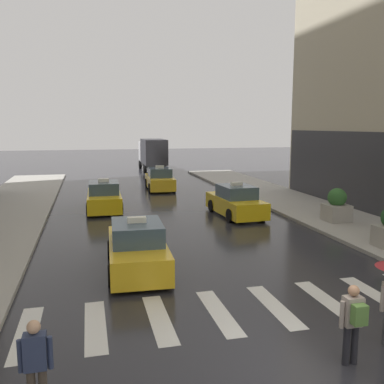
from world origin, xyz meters
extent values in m
plane|color=#26262B|center=(0.00, 0.00, 0.00)|extent=(160.00, 160.00, 0.00)
cube|color=silver|center=(-5.40, 3.00, 0.00)|extent=(0.50, 2.80, 0.01)
cube|color=silver|center=(-3.86, 3.00, 0.00)|extent=(0.50, 2.80, 0.01)
cube|color=silver|center=(-2.31, 3.00, 0.00)|extent=(0.50, 2.80, 0.01)
cube|color=silver|center=(-0.77, 3.00, 0.00)|extent=(0.50, 2.80, 0.01)
cube|color=silver|center=(0.77, 3.00, 0.00)|extent=(0.50, 2.80, 0.01)
cube|color=silver|center=(2.31, 3.00, 0.00)|extent=(0.50, 2.80, 0.01)
cube|color=silver|center=(3.86, 3.00, 0.00)|extent=(0.50, 2.80, 0.01)
cube|color=gold|center=(-2.41, 6.77, 0.56)|extent=(1.99, 4.57, 0.84)
cube|color=#384C5B|center=(-2.42, 6.67, 1.30)|extent=(1.69, 2.17, 0.64)
cube|color=silver|center=(-2.42, 6.67, 1.71)|extent=(0.61, 0.27, 0.18)
cylinder|color=black|center=(-3.21, 8.15, 0.33)|extent=(0.25, 0.67, 0.66)
cylinder|color=black|center=(-1.50, 8.08, 0.33)|extent=(0.25, 0.67, 0.66)
cylinder|color=black|center=(-3.33, 5.45, 0.33)|extent=(0.25, 0.67, 0.66)
cylinder|color=black|center=(-1.62, 5.38, 0.33)|extent=(0.25, 0.67, 0.66)
cube|color=#F2EAB2|center=(-2.94, 9.06, 0.60)|extent=(0.20, 0.05, 0.14)
cube|color=#F2EAB2|center=(-1.68, 9.01, 0.60)|extent=(0.20, 0.05, 0.14)
cube|color=yellow|center=(3.64, 14.10, 0.56)|extent=(2.05, 4.59, 0.84)
cube|color=#384C5B|center=(3.64, 14.00, 1.30)|extent=(1.71, 2.19, 0.64)
cube|color=silver|center=(3.64, 14.00, 1.71)|extent=(0.61, 0.27, 0.18)
cylinder|color=black|center=(2.71, 15.40, 0.33)|extent=(0.26, 0.67, 0.66)
cylinder|color=black|center=(4.42, 15.50, 0.33)|extent=(0.26, 0.67, 0.66)
cylinder|color=black|center=(2.86, 12.71, 0.33)|extent=(0.26, 0.67, 0.66)
cylinder|color=black|center=(4.57, 12.80, 0.33)|extent=(0.26, 0.67, 0.66)
cube|color=#F2EAB2|center=(2.88, 16.34, 0.60)|extent=(0.20, 0.05, 0.14)
cube|color=#F2EAB2|center=(4.14, 16.41, 0.60)|extent=(0.20, 0.05, 0.14)
cube|color=yellow|center=(-3.07, 17.27, 0.56)|extent=(1.90, 4.54, 0.84)
cube|color=#384C5B|center=(-3.07, 17.17, 1.30)|extent=(1.65, 2.14, 0.64)
cube|color=silver|center=(-3.07, 17.17, 1.71)|extent=(0.61, 0.25, 0.18)
cylinder|color=black|center=(-3.89, 18.64, 0.33)|extent=(0.24, 0.66, 0.66)
cylinder|color=black|center=(-2.18, 18.60, 0.33)|extent=(0.24, 0.66, 0.66)
cylinder|color=black|center=(-3.95, 15.94, 0.33)|extent=(0.24, 0.66, 0.66)
cylinder|color=black|center=(-2.24, 15.90, 0.33)|extent=(0.24, 0.66, 0.66)
cube|color=#F2EAB2|center=(-3.64, 19.56, 0.60)|extent=(0.20, 0.04, 0.14)
cube|color=#F2EAB2|center=(-2.38, 19.53, 0.60)|extent=(0.20, 0.04, 0.14)
cube|color=gold|center=(1.28, 24.26, 0.56)|extent=(2.01, 4.58, 0.84)
cube|color=#384C5B|center=(1.27, 24.16, 1.30)|extent=(1.70, 2.17, 0.64)
cube|color=silver|center=(1.27, 24.16, 1.71)|extent=(0.61, 0.27, 0.18)
cylinder|color=black|center=(0.49, 25.64, 0.33)|extent=(0.25, 0.67, 0.66)
cylinder|color=black|center=(2.19, 25.56, 0.33)|extent=(0.25, 0.67, 0.66)
cylinder|color=black|center=(0.36, 22.95, 0.33)|extent=(0.25, 0.67, 0.66)
cylinder|color=black|center=(2.07, 22.87, 0.33)|extent=(0.25, 0.67, 0.66)
cube|color=#F2EAB2|center=(0.75, 26.55, 0.60)|extent=(0.20, 0.05, 0.14)
cube|color=#F2EAB2|center=(2.01, 26.49, 0.60)|extent=(0.20, 0.05, 0.14)
cube|color=#2D2D2D|center=(2.72, 37.12, 0.65)|extent=(1.92, 6.63, 0.40)
cube|color=silver|center=(2.78, 40.42, 1.90)|extent=(2.13, 1.84, 2.10)
cube|color=#384C5B|center=(2.80, 41.34, 2.27)|extent=(1.89, 0.08, 0.95)
cube|color=#2D2D33|center=(2.70, 36.22, 2.10)|extent=(2.29, 4.84, 2.50)
cylinder|color=black|center=(1.77, 40.24, 0.45)|extent=(0.30, 0.91, 0.90)
cylinder|color=black|center=(3.77, 40.20, 0.45)|extent=(0.30, 0.91, 0.90)
cylinder|color=black|center=(1.69, 35.70, 0.45)|extent=(0.30, 0.91, 0.90)
cylinder|color=black|center=(3.69, 35.66, 0.45)|extent=(0.30, 0.91, 0.90)
cylinder|color=gray|center=(2.10, 0.56, 1.07)|extent=(0.09, 0.09, 0.55)
cylinder|color=black|center=(0.97, 0.10, 0.41)|extent=(0.14, 0.14, 0.82)
cylinder|color=black|center=(1.15, 0.10, 0.41)|extent=(0.14, 0.14, 0.82)
cube|color=gray|center=(1.06, 0.10, 1.12)|extent=(0.36, 0.24, 0.60)
sphere|color=#9E7051|center=(1.06, 0.10, 1.54)|extent=(0.22, 0.22, 0.22)
cylinder|color=gray|center=(0.83, 0.10, 1.07)|extent=(0.09, 0.09, 0.55)
cylinder|color=gray|center=(1.29, 0.10, 1.07)|extent=(0.09, 0.09, 0.55)
cube|color=#4C7233|center=(1.06, -0.12, 1.14)|extent=(0.28, 0.18, 0.40)
cube|color=#2D3856|center=(-4.83, -0.01, 1.12)|extent=(0.36, 0.24, 0.60)
sphere|color=tan|center=(-4.83, -0.01, 1.54)|extent=(0.22, 0.22, 0.22)
cylinder|color=#2D3856|center=(-5.06, -0.01, 1.07)|extent=(0.09, 0.09, 0.55)
cylinder|color=#2D3856|center=(-4.60, -0.01, 1.07)|extent=(0.09, 0.09, 0.55)
cube|color=#A8A399|center=(7.73, 11.09, 0.55)|extent=(1.10, 1.10, 0.80)
sphere|color=#33662D|center=(7.73, 11.09, 1.30)|extent=(0.90, 0.90, 0.90)
camera|label=1|loc=(-3.89, -6.79, 4.72)|focal=39.72mm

